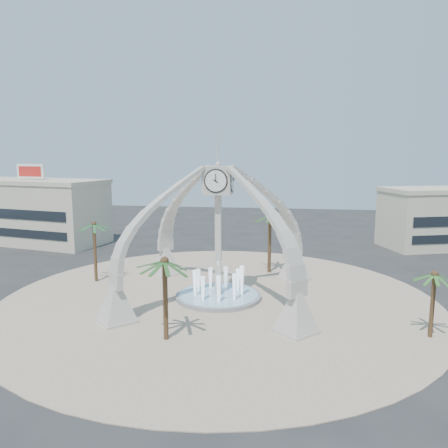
# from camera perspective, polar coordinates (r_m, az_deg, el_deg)

# --- Properties ---
(ground) EXTENTS (140.00, 140.00, 0.00)m
(ground) POSITION_cam_1_polar(r_m,az_deg,el_deg) (41.41, -0.73, -9.69)
(ground) COLOR #282828
(ground) RESTS_ON ground
(plaza) EXTENTS (40.00, 40.00, 0.06)m
(plaza) POSITION_cam_1_polar(r_m,az_deg,el_deg) (41.40, -0.73, -9.65)
(plaza) COLOR tan
(plaza) RESTS_ON ground
(clock_tower) EXTENTS (17.94, 17.94, 16.30)m
(clock_tower) POSITION_cam_1_polar(r_m,az_deg,el_deg) (39.79, -0.75, -0.81)
(clock_tower) COLOR beige
(clock_tower) RESTS_ON ground
(fountain) EXTENTS (8.00, 8.00, 3.62)m
(fountain) POSITION_cam_1_polar(r_m,az_deg,el_deg) (41.31, -0.74, -9.31)
(fountain) COLOR gray
(fountain) RESTS_ON ground
(building_nw) EXTENTS (23.75, 13.73, 11.90)m
(building_nw) POSITION_cam_1_polar(r_m,az_deg,el_deg) (72.26, -23.61, 1.58)
(building_nw) COLOR beige
(building_nw) RESTS_ON ground
(palm_east) EXTENTS (4.51, 4.51, 5.45)m
(palm_east) POSITION_cam_1_polar(r_m,az_deg,el_deg) (35.04, 25.82, -6.04)
(palm_east) COLOR brown
(palm_east) RESTS_ON ground
(palm_west) EXTENTS (4.20, 4.20, 6.85)m
(palm_west) POSITION_cam_1_polar(r_m,az_deg,el_deg) (47.22, -16.65, -0.13)
(palm_west) COLOR brown
(palm_west) RESTS_ON ground
(palm_north) EXTENTS (4.95, 4.95, 7.36)m
(palm_north) POSITION_cam_1_polar(r_m,az_deg,el_deg) (48.97, 6.02, 1.00)
(palm_north) COLOR brown
(palm_north) RESTS_ON ground
(palm_south) EXTENTS (5.00, 5.00, 6.62)m
(palm_south) POSITION_cam_1_polar(r_m,az_deg,el_deg) (31.23, -7.77, -4.97)
(palm_south) COLOR brown
(palm_south) RESTS_ON ground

